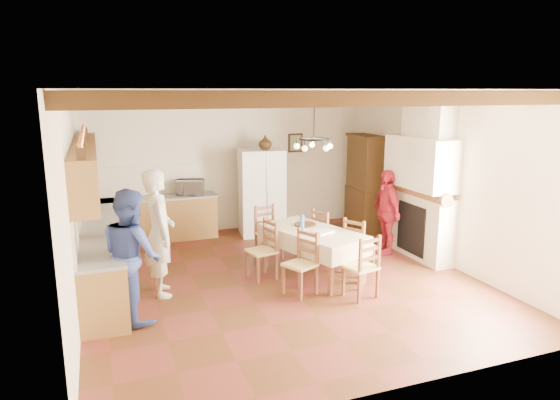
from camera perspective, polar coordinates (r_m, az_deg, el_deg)
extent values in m
cube|color=#532B16|center=(8.17, 0.07, -9.14)|extent=(6.00, 6.50, 0.02)
cube|color=beige|center=(7.61, 0.08, 12.54)|extent=(6.00, 6.50, 0.02)
cube|color=beige|center=(10.82, -5.96, 4.40)|extent=(6.00, 0.02, 3.00)
cube|color=beige|center=(4.92, 13.48, -5.56)|extent=(6.00, 0.02, 3.00)
cube|color=beige|center=(7.29, -22.69, -0.36)|extent=(0.02, 6.50, 3.00)
cube|color=beige|center=(9.22, 17.91, 2.48)|extent=(0.02, 6.50, 3.00)
cube|color=brown|center=(8.57, -19.79, -5.75)|extent=(0.60, 4.30, 0.86)
cube|color=brown|center=(10.46, -13.65, -2.15)|extent=(2.30, 0.60, 0.86)
cube|color=gray|center=(8.45, -20.01, -2.84)|extent=(0.62, 4.30, 0.04)
cube|color=gray|center=(10.36, -13.78, 0.26)|extent=(2.34, 0.62, 0.04)
cube|color=silver|center=(8.38, -22.11, -0.87)|extent=(0.03, 4.30, 0.60)
cube|color=silver|center=(10.57, -14.05, 2.26)|extent=(2.30, 0.03, 0.60)
cube|color=brown|center=(8.26, -21.37, 3.61)|extent=(0.35, 4.20, 0.70)
cube|color=black|center=(11.24, 1.77, 6.55)|extent=(0.34, 0.03, 0.42)
cube|color=white|center=(10.49, -2.12, 0.89)|extent=(0.99, 0.85, 1.81)
cube|color=#EEE9CE|center=(8.14, 3.75, -3.60)|extent=(1.44, 1.97, 0.05)
cube|color=brown|center=(7.48, 5.83, -8.20)|extent=(0.09, 0.09, 0.73)
cube|color=brown|center=(7.99, 9.55, -6.95)|extent=(0.09, 0.09, 0.73)
cube|color=brown|center=(8.60, -1.70, -5.39)|extent=(0.09, 0.09, 0.73)
cube|color=brown|center=(9.04, 1.97, -4.49)|extent=(0.09, 0.09, 0.73)
torus|color=black|center=(7.86, 3.90, 6.96)|extent=(0.47, 0.47, 0.03)
imported|color=silver|center=(7.54, -13.65, -3.65)|extent=(0.48, 0.71, 1.90)
imported|color=#324388|center=(6.84, -16.57, -6.04)|extent=(0.94, 1.05, 1.77)
imported|color=#AE1C2E|center=(9.47, 12.03, -1.32)|extent=(0.47, 0.96, 1.58)
imported|color=silver|center=(10.41, -10.22, 1.45)|extent=(0.63, 0.51, 0.30)
imported|color=#33200F|center=(10.36, -1.70, 6.62)|extent=(0.35, 0.35, 0.29)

